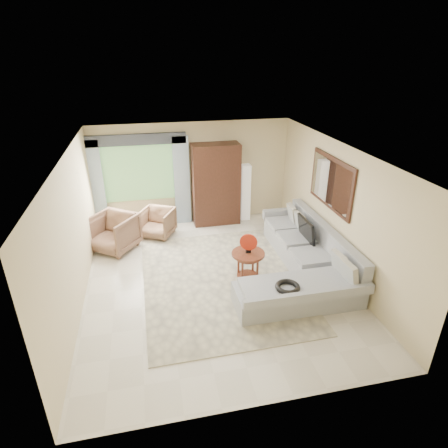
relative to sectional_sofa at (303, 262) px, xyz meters
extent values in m
plane|color=silver|center=(-1.78, 0.18, -0.28)|extent=(6.00, 6.00, 0.00)
cube|color=beige|center=(-1.70, 0.13, -0.27)|extent=(3.03, 4.02, 0.02)
cube|color=#A4A7AD|center=(0.22, 0.68, -0.08)|extent=(0.90, 2.40, 0.40)
cube|color=#A4A7AD|center=(-0.48, -0.92, -0.08)|extent=(2.30, 0.80, 0.40)
cube|color=#A4A7AD|center=(0.57, 0.28, 0.37)|extent=(0.20, 3.20, 0.50)
cube|color=#A4A7AD|center=(0.22, 1.96, 0.23)|extent=(0.90, 0.16, 0.22)
cube|color=#A4A7AD|center=(-0.48, -1.37, 0.21)|extent=(2.30, 0.10, 0.18)
cube|color=black|center=(0.27, 0.57, 0.44)|extent=(0.14, 0.74, 0.48)
torus|color=black|center=(-0.78, -1.10, 0.26)|extent=(0.43, 0.43, 0.09)
cylinder|color=#4E2014|center=(-1.17, 0.00, 0.34)|extent=(0.64, 0.64, 0.04)
cylinder|color=#4E2014|center=(-1.17, 0.00, 0.01)|extent=(0.42, 0.42, 0.58)
cylinder|color=#B52512|center=(-1.17, 0.00, 0.59)|extent=(0.32, 0.15, 0.34)
imported|color=#805E45|center=(-3.80, 1.90, 0.14)|extent=(1.28, 1.28, 0.85)
imported|color=#896C4A|center=(-2.80, 2.41, 0.06)|extent=(1.00, 1.01, 0.69)
imported|color=#999999|center=(-3.90, 2.63, 0.01)|extent=(0.61, 0.56, 0.59)
cube|color=black|center=(-1.23, 2.90, 0.77)|extent=(1.20, 0.55, 2.10)
cube|color=silver|center=(-0.43, 2.96, 0.47)|extent=(0.24, 0.24, 1.50)
cube|color=#669E59|center=(-3.13, 3.15, 1.12)|extent=(1.80, 0.04, 1.40)
cube|color=#9EB7CC|center=(-4.18, 3.06, 0.87)|extent=(0.40, 0.08, 2.30)
cube|color=#9EB7CC|center=(-2.08, 3.06, 0.87)|extent=(0.40, 0.08, 2.30)
cube|color=#1E232D|center=(-3.13, 3.08, 1.97)|extent=(2.40, 0.12, 0.26)
cube|color=black|center=(0.69, 0.53, 1.47)|extent=(0.04, 1.70, 1.05)
cube|color=white|center=(0.66, 0.53, 1.47)|extent=(0.02, 1.54, 0.90)
camera|label=1|loc=(-2.96, -6.04, 3.93)|focal=30.00mm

